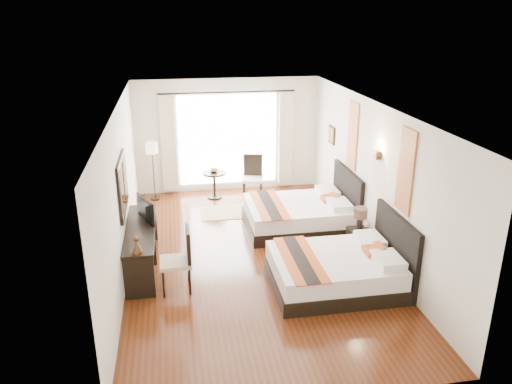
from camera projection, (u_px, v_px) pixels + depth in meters
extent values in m
cube|color=#3D1C0B|center=(252.00, 256.00, 9.32)|extent=(4.50, 7.50, 0.01)
cube|color=white|center=(252.00, 107.00, 8.36)|extent=(4.50, 7.50, 0.02)
cube|color=silver|center=(372.00, 178.00, 9.19)|extent=(0.01, 7.50, 2.80)
cube|color=silver|center=(122.00, 193.00, 8.48)|extent=(0.01, 7.50, 2.80)
cube|color=silver|center=(228.00, 136.00, 12.30)|extent=(4.50, 0.01, 2.80)
cube|color=silver|center=(309.00, 299.00, 5.37)|extent=(4.50, 0.01, 2.80)
cube|color=white|center=(228.00, 140.00, 12.32)|extent=(2.40, 0.02, 2.20)
cube|color=white|center=(228.00, 140.00, 12.26)|extent=(2.30, 0.02, 2.10)
cube|color=#B8AC8F|center=(168.00, 144.00, 12.00)|extent=(0.35, 0.14, 2.35)
cube|color=#B8AC8F|center=(286.00, 139.00, 12.47)|extent=(0.35, 0.14, 2.35)
cube|color=maroon|center=(406.00, 171.00, 7.81)|extent=(0.03, 0.50, 1.35)
cube|color=maroon|center=(353.00, 135.00, 10.01)|extent=(0.03, 0.50, 1.35)
cube|color=#422A17|center=(377.00, 155.00, 8.78)|extent=(0.10, 0.14, 0.14)
cube|color=black|center=(123.00, 185.00, 8.38)|extent=(0.04, 1.25, 0.95)
cube|color=white|center=(124.00, 185.00, 8.39)|extent=(0.01, 1.12, 0.82)
cube|color=black|center=(333.00, 279.00, 8.26)|extent=(2.04, 1.59, 0.25)
cube|color=white|center=(334.00, 265.00, 8.17)|extent=(1.98, 1.55, 0.30)
cube|color=black|center=(396.00, 249.00, 8.27)|extent=(0.08, 1.59, 1.19)
cube|color=#A3531A|center=(300.00, 259.00, 8.03)|extent=(0.55, 1.65, 0.02)
cube|color=black|center=(296.00, 222.00, 10.46)|extent=(2.09, 1.63, 0.25)
cube|color=white|center=(297.00, 210.00, 10.37)|extent=(2.03, 1.59, 0.31)
cube|color=black|center=(347.00, 198.00, 10.47)|extent=(0.08, 1.63, 1.22)
cube|color=#A3531A|center=(269.00, 205.00, 10.22)|extent=(0.56, 1.69, 0.02)
cube|color=black|center=(360.00, 242.00, 9.33)|extent=(0.40, 0.50, 0.48)
cylinder|color=black|center=(360.00, 223.00, 9.26)|extent=(0.11, 0.11, 0.21)
cylinder|color=#39251B|center=(360.00, 213.00, 9.19)|extent=(0.25, 0.25, 0.19)
imported|color=black|center=(366.00, 229.00, 9.08)|extent=(0.15, 0.15, 0.13)
cube|color=black|center=(142.00, 247.00, 8.82)|extent=(0.50, 2.20, 0.76)
imported|color=black|center=(141.00, 210.00, 8.88)|extent=(0.38, 0.72, 0.43)
cube|color=beige|center=(175.00, 262.00, 8.04)|extent=(0.50, 0.50, 0.07)
cube|color=black|center=(188.00, 244.00, 7.98)|extent=(0.06, 0.46, 0.55)
cylinder|color=black|center=(156.00, 199.00, 12.09)|extent=(0.21, 0.21, 0.03)
cylinder|color=#422A17|center=(154.00, 175.00, 11.88)|extent=(0.03, 0.03, 1.20)
cylinder|color=beige|center=(152.00, 148.00, 11.65)|extent=(0.28, 0.28, 0.25)
cylinder|color=black|center=(214.00, 185.00, 12.08)|extent=(0.57, 0.57, 0.66)
imported|color=#482D19|center=(214.00, 171.00, 11.96)|extent=(0.26, 0.26, 0.05)
cube|color=beige|center=(252.00, 179.00, 12.00)|extent=(0.58, 0.58, 0.06)
cube|color=black|center=(253.00, 165.00, 12.10)|extent=(0.46, 0.15, 0.54)
cube|color=tan|center=(230.00, 212.00, 11.33)|extent=(1.33, 0.92, 0.01)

